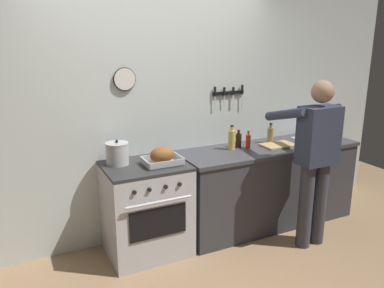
# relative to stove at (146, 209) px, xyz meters

# --- Properties ---
(wall_back) EXTENTS (6.00, 0.13, 2.60)m
(wall_back) POSITION_rel_stove_xyz_m (0.22, 0.36, 0.85)
(wall_back) COLOR silver
(wall_back) RESTS_ON ground
(counter_block) EXTENTS (2.03, 0.65, 0.90)m
(counter_block) POSITION_rel_stove_xyz_m (1.43, 0.00, 0.01)
(counter_block) COLOR #38383D
(counter_block) RESTS_ON ground
(stove) EXTENTS (0.76, 0.67, 0.90)m
(stove) POSITION_rel_stove_xyz_m (0.00, 0.00, 0.00)
(stove) COLOR #BCBCC1
(stove) RESTS_ON ground
(person_cook) EXTENTS (0.51, 0.63, 1.66)m
(person_cook) POSITION_rel_stove_xyz_m (1.53, -0.57, 0.50)
(person_cook) COLOR #383842
(person_cook) RESTS_ON ground
(roasting_pan) EXTENTS (0.35, 0.26, 0.17)m
(roasting_pan) POSITION_rel_stove_xyz_m (0.15, -0.06, 0.52)
(roasting_pan) COLOR #B7B7BC
(roasting_pan) RESTS_ON stove
(stock_pot) EXTENTS (0.21, 0.21, 0.23)m
(stock_pot) POSITION_rel_stove_xyz_m (-0.22, 0.12, 0.55)
(stock_pot) COLOR #B7B7BC
(stock_pot) RESTS_ON stove
(cutting_board) EXTENTS (0.36, 0.24, 0.02)m
(cutting_board) POSITION_rel_stove_xyz_m (1.51, -0.04, 0.46)
(cutting_board) COLOR tan
(cutting_board) RESTS_ON counter_block
(bottle_vinegar) EXTENTS (0.07, 0.07, 0.23)m
(bottle_vinegar) POSITION_rel_stove_xyz_m (1.50, 0.10, 0.54)
(bottle_vinegar) COLOR #997F4C
(bottle_vinegar) RESTS_ON counter_block
(bottle_cooking_oil) EXTENTS (0.07, 0.07, 0.26)m
(bottle_cooking_oil) POSITION_rel_stove_xyz_m (0.99, 0.07, 0.56)
(bottle_cooking_oil) COLOR gold
(bottle_cooking_oil) RESTS_ON counter_block
(bottle_hot_sauce) EXTENTS (0.05, 0.05, 0.19)m
(bottle_hot_sauce) POSITION_rel_stove_xyz_m (1.17, 0.04, 0.53)
(bottle_hot_sauce) COLOR red
(bottle_hot_sauce) RESTS_ON counter_block
(bottle_soy_sauce) EXTENTS (0.06, 0.06, 0.19)m
(bottle_soy_sauce) POSITION_rel_stove_xyz_m (1.09, 0.11, 0.53)
(bottle_soy_sauce) COLOR black
(bottle_soy_sauce) RESTS_ON counter_block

